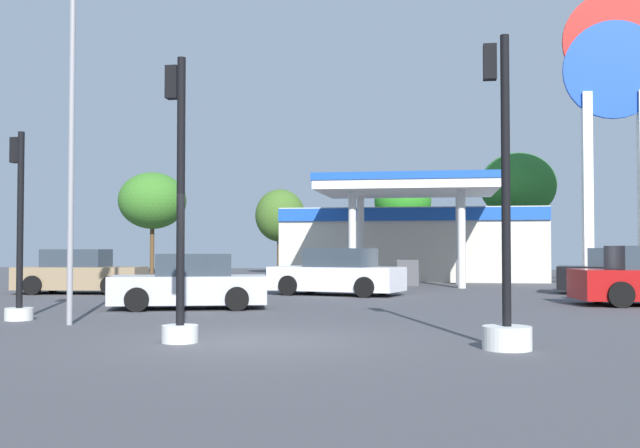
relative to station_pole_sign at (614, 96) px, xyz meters
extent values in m
plane|color=#47474C|center=(-10.67, -21.27, -8.19)|extent=(90.00, 90.00, 0.00)
cube|color=beige|center=(-8.83, 3.84, -6.43)|extent=(12.58, 5.37, 3.52)
cube|color=#194CB2|center=(-8.83, 1.11, -5.02)|extent=(12.58, 0.12, 0.60)
cube|color=white|center=(-8.83, -2.02, -4.10)|extent=(7.27, 5.77, 0.35)
cube|color=#194CB2|center=(-8.83, -2.02, -3.78)|extent=(7.37, 5.87, 0.30)
cylinder|color=silver|center=(-11.01, -3.61, -6.23)|extent=(0.32, 0.32, 3.91)
cylinder|color=silver|center=(-6.65, -3.61, -6.23)|extent=(0.32, 0.32, 3.91)
cylinder|color=silver|center=(-11.01, -0.44, -6.23)|extent=(0.32, 0.32, 3.91)
cylinder|color=silver|center=(-6.65, -0.44, -6.23)|extent=(0.32, 0.32, 3.91)
cube|color=#4C4C51|center=(-8.83, -2.02, -7.64)|extent=(0.90, 0.60, 1.10)
cube|color=white|center=(-1.16, -0.01, -4.00)|extent=(0.40, 0.56, 8.37)
cylinder|color=blue|center=(0.00, -0.01, 1.15)|extent=(4.29, 0.22, 4.29)
cylinder|color=red|center=(0.00, 0.01, 2.44)|extent=(4.29, 0.22, 4.29)
cube|color=white|center=(0.00, 0.05, 1.80)|extent=(3.95, 0.08, 0.77)
cylinder|color=black|center=(-12.52, -9.13, -7.85)|extent=(0.71, 0.40, 0.67)
cylinder|color=black|center=(-12.06, -7.39, -7.85)|extent=(0.71, 0.40, 0.67)
cylinder|color=black|center=(-9.88, -9.84, -7.85)|extent=(0.71, 0.40, 0.67)
cylinder|color=black|center=(-9.42, -8.10, -7.85)|extent=(0.71, 0.40, 0.67)
cube|color=silver|center=(-10.97, -8.61, -7.63)|extent=(4.74, 2.93, 0.80)
cube|color=#2D3842|center=(-10.82, -8.66, -6.94)|extent=(2.45, 2.12, 0.67)
cube|color=black|center=(-13.06, -8.05, -7.75)|extent=(0.58, 1.73, 0.25)
cylinder|color=black|center=(-2.98, -10.94, -7.84)|extent=(0.72, 0.32, 0.70)
cylinder|color=black|center=(-2.76, -12.82, -7.84)|extent=(0.72, 0.32, 0.70)
cylinder|color=black|center=(-2.41, -5.69, -7.85)|extent=(0.71, 0.36, 0.68)
cylinder|color=black|center=(-2.76, -7.47, -7.85)|extent=(0.71, 0.36, 0.68)
cube|color=black|center=(-1.23, -6.85, -7.63)|extent=(4.71, 2.68, 0.80)
cube|color=#2D3842|center=(-1.39, -6.81, -6.93)|extent=(2.39, 2.02, 0.68)
cylinder|color=black|center=(-14.96, -16.03, -7.88)|extent=(0.64, 0.37, 0.61)
cylinder|color=black|center=(-15.41, -14.45, -7.88)|extent=(0.64, 0.37, 0.61)
cylinder|color=black|center=(-12.58, -15.35, -7.88)|extent=(0.64, 0.37, 0.61)
cylinder|color=black|center=(-13.03, -13.77, -7.88)|extent=(0.64, 0.37, 0.61)
cube|color=#B2B2BA|center=(-14.00, -14.90, -7.68)|extent=(4.31, 2.71, 0.72)
cube|color=#2D3842|center=(-13.86, -14.86, -7.05)|extent=(2.24, 1.95, 0.61)
cube|color=black|center=(-15.88, -15.44, -7.79)|extent=(0.55, 1.56, 0.23)
cylinder|color=black|center=(-18.72, -8.16, -7.86)|extent=(0.68, 0.31, 0.66)
cylinder|color=black|center=(-18.50, -9.91, -7.86)|extent=(0.68, 0.31, 0.66)
cylinder|color=black|center=(-21.37, -8.50, -7.86)|extent=(0.68, 0.31, 0.66)
cylinder|color=black|center=(-21.15, -10.25, -7.86)|extent=(0.68, 0.31, 0.66)
cube|color=#8C7556|center=(-19.93, -9.21, -7.64)|extent=(4.50, 2.33, 0.78)
cube|color=#2D3842|center=(-20.09, -9.23, -6.97)|extent=(2.24, 1.85, 0.66)
cube|color=black|center=(-17.84, -8.94, -7.76)|extent=(0.34, 1.72, 0.25)
cylinder|color=silver|center=(-6.46, -21.66, -8.00)|extent=(0.77, 0.77, 0.37)
cylinder|color=black|center=(-6.46, -21.66, -5.52)|extent=(0.14, 0.14, 4.59)
cube|color=black|center=(-6.68, -21.50, -3.61)|extent=(0.21, 0.20, 0.57)
sphere|color=red|center=(-6.68, -21.38, -3.43)|extent=(0.15, 0.15, 0.15)
sphere|color=#D89E0C|center=(-6.68, -21.38, -3.61)|extent=(0.15, 0.15, 0.15)
sphere|color=green|center=(-6.68, -21.38, -3.79)|extent=(0.15, 0.15, 0.15)
cylinder|color=silver|center=(-11.81, -21.64, -8.04)|extent=(0.61, 0.61, 0.29)
cylinder|color=black|center=(-11.81, -21.64, -5.63)|extent=(0.14, 0.14, 4.54)
cube|color=black|center=(-12.03, -21.48, -3.74)|extent=(0.21, 0.20, 0.57)
sphere|color=red|center=(-12.03, -21.36, -3.56)|extent=(0.15, 0.15, 0.15)
sphere|color=#D89E0C|center=(-12.03, -21.36, -3.74)|extent=(0.15, 0.15, 0.15)
sphere|color=green|center=(-12.03, -21.36, -3.92)|extent=(0.15, 0.15, 0.15)
cylinder|color=silver|center=(-16.65, -18.50, -8.05)|extent=(0.61, 0.61, 0.27)
cylinder|color=black|center=(-16.65, -18.50, -5.97)|extent=(0.14, 0.14, 3.90)
cube|color=black|center=(-16.87, -18.34, -4.40)|extent=(0.21, 0.20, 0.57)
sphere|color=red|center=(-16.87, -18.22, -4.22)|extent=(0.15, 0.15, 0.15)
sphere|color=#D89E0C|center=(-16.87, -18.22, -4.40)|extent=(0.15, 0.15, 0.15)
sphere|color=green|center=(-16.87, -18.22, -4.58)|extent=(0.15, 0.15, 0.15)
cylinder|color=brown|center=(-25.20, 10.39, -6.69)|extent=(0.26, 0.26, 2.98)
ellipsoid|color=#387426|center=(-25.20, 10.39, -3.63)|extent=(4.20, 4.20, 3.53)
cylinder|color=brown|center=(-17.24, 11.26, -6.96)|extent=(0.37, 0.37, 2.46)
ellipsoid|color=#406525|center=(-17.24, 11.26, -4.58)|extent=(3.08, 3.08, 3.25)
cylinder|color=brown|center=(-9.63, 9.87, -6.64)|extent=(0.28, 0.28, 3.09)
ellipsoid|color=#298020|center=(-9.63, 9.87, -3.86)|extent=(3.31, 3.31, 2.93)
cylinder|color=brown|center=(-3.09, 9.89, -6.41)|extent=(0.32, 0.32, 3.55)
ellipsoid|color=#266827|center=(-3.09, 9.89, -3.03)|extent=(4.29, 4.29, 3.75)
cylinder|color=gray|center=(-15.06, -19.25, -4.34)|extent=(0.12, 0.12, 7.70)
camera|label=1|loc=(-7.49, -33.64, -6.60)|focal=41.77mm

